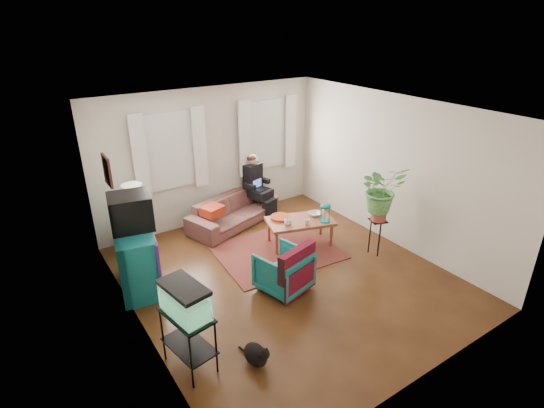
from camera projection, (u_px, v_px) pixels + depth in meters
floor at (286, 276)px, 6.67m from camera, size 4.50×5.00×0.01m
ceiling at (289, 111)px, 5.60m from camera, size 4.50×5.00×0.01m
wall_back at (211, 157)px, 8.03m from camera, size 4.50×0.01×2.60m
wall_front at (433, 284)px, 4.24m from camera, size 4.50×0.01×2.60m
wall_left at (132, 243)px, 4.99m from camera, size 0.01×5.00×2.60m
wall_right at (394, 172)px, 7.27m from camera, size 0.01×5.00×2.60m
window_left at (169, 151)px, 7.51m from camera, size 1.08×0.04×1.38m
window_right at (266, 135)px, 8.55m from camera, size 1.08×0.04×1.38m
curtains_left at (171, 152)px, 7.45m from camera, size 1.36×0.06×1.50m
curtains_right at (268, 135)px, 8.49m from camera, size 1.36×0.06×1.50m
picture_frame at (108, 171)px, 5.39m from camera, size 0.04×0.32×0.40m
area_rug at (276, 251)px, 7.36m from camera, size 2.13×1.77×0.01m
sofa at (233, 207)px, 8.17m from camera, size 2.03×1.28×0.74m
seated_person at (256, 187)px, 8.58m from camera, size 0.63×0.70×1.13m
side_table at (138, 234)px, 7.26m from camera, size 0.54×0.54×0.65m
table_lamp at (134, 202)px, 7.01m from camera, size 0.41×0.41×0.59m
dresser at (137, 259)px, 6.23m from camera, size 0.72×1.14×0.95m
crt_tv at (131, 211)px, 6.03m from camera, size 0.67×0.63×0.51m
aquarium_stand at (189, 340)px, 4.83m from camera, size 0.48×0.72×0.74m
aquarium at (185, 300)px, 4.60m from camera, size 0.43×0.65×0.39m
black_cat at (256, 353)px, 4.95m from camera, size 0.29×0.40×0.31m
armchair at (283, 269)px, 6.24m from camera, size 0.81×0.78×0.69m
serape_throw at (298, 267)px, 6.01m from camera, size 0.72×0.33×0.57m
coffee_table at (300, 232)px, 7.52m from camera, size 1.29×0.95×0.48m
cup_a at (288, 222)px, 7.24m from camera, size 0.16×0.16×0.10m
cup_b at (307, 222)px, 7.25m from camera, size 0.13×0.13×0.10m
bowl at (315, 214)px, 7.58m from camera, size 0.28×0.28×0.06m
snack_tray at (280, 217)px, 7.47m from camera, size 0.45×0.45×0.04m
birdcage at (325, 212)px, 7.31m from camera, size 0.24×0.24×0.33m
plant_stand at (376, 237)px, 7.19m from camera, size 0.34×0.34×0.63m
potted_plant at (381, 196)px, 6.88m from camera, size 0.88×0.82×0.80m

